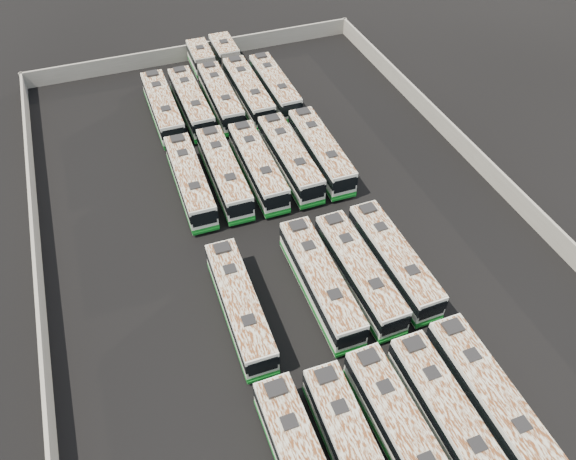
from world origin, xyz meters
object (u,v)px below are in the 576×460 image
object	(u,v)px
bus_midfront_right	(359,272)
bus_back_right	(240,78)
bus_front_left	(355,455)
bus_midback_far_right	(321,151)
bus_midback_far_left	(190,181)
bus_front_right	(449,418)
bus_midfront_center	(320,281)
bus_front_center	(402,432)
bus_midfront_far_left	(240,305)
bus_midback_left	(224,172)
bus_midback_center	(258,166)
bus_back_far_left	(163,108)
bus_back_left	(191,103)
bus_front_far_right	(490,399)
bus_back_center	(214,83)
bus_midback_right	(290,158)
bus_back_far_right	(275,86)
bus_midfront_far_right	(394,260)

from	to	relation	value
bus_midfront_right	bus_back_right	size ratio (longest dim) A/B	0.63
bus_front_left	bus_midfront_right	bearing A→B (deg)	64.48
bus_midfront_right	bus_midback_far_right	world-z (taller)	bus_midback_far_right
bus_midfront_right	bus_midback_far_left	world-z (taller)	bus_midback_far_left
bus_front_right	bus_midfront_center	world-z (taller)	bus_midfront_center
bus_front_center	bus_front_right	bearing A→B (deg)	-4.53
bus_midfront_far_left	bus_midback_left	xyz separation A→B (m)	(3.43, 16.68, 0.04)
bus_midfront_right	bus_midback_far_right	size ratio (longest dim) A/B	0.98
bus_midfront_right	bus_midback_center	size ratio (longest dim) A/B	0.99
bus_back_right	bus_midback_far_left	bearing A→B (deg)	-121.12
bus_midback_center	bus_back_far_left	bearing A→B (deg)	116.51
bus_midfront_center	bus_back_right	distance (m)	34.18
bus_midback_left	bus_front_left	bearing A→B (deg)	-89.10
bus_midfront_right	bus_back_left	bearing A→B (deg)	101.75
bus_midfront_right	bus_midback_left	world-z (taller)	bus_midback_left
bus_front_far_right	bus_midfront_center	bearing A→B (deg)	115.99
bus_front_left	bus_front_right	size ratio (longest dim) A/B	0.99
bus_midfront_center	bus_midback_center	size ratio (longest dim) A/B	1.01
bus_midfront_center	bus_midfront_right	distance (m)	3.47
bus_front_right	bus_back_center	size ratio (longest dim) A/B	0.65
bus_back_center	bus_front_far_right	bearing A→B (deg)	-80.89
bus_midback_far_left	bus_back_right	size ratio (longest dim) A/B	0.63
bus_front_far_right	bus_midfront_far_left	size ratio (longest dim) A/B	1.03
bus_front_center	bus_back_left	distance (m)	44.75
bus_front_left	bus_midfront_center	size ratio (longest dim) A/B	0.97
bus_midfront_far_left	bus_front_center	bearing A→B (deg)	-62.18
bus_midback_right	bus_back_right	size ratio (longest dim) A/B	0.64
bus_back_far_right	bus_midback_right	bearing A→B (deg)	-103.41
bus_front_right	bus_back_right	xyz separation A→B (m)	(-0.03, 48.15, 0.05)
bus_front_center	bus_midfront_right	xyz separation A→B (m)	(3.45, 13.77, 0.01)
bus_front_far_right	bus_back_center	bearing A→B (deg)	97.82
bus_front_far_right	bus_midfront_far_left	world-z (taller)	bus_front_far_right
bus_midfront_far_left	bus_midback_right	xyz separation A→B (m)	(10.51, 16.55, 0.06)
bus_midback_far_right	bus_back_left	bearing A→B (deg)	127.72
bus_front_right	bus_midfront_right	bearing A→B (deg)	89.89
bus_midfront_center	bus_midback_far_right	xyz separation A→B (m)	(7.02, 16.53, 0.00)
bus_front_far_right	bus_midback_far_right	world-z (taller)	bus_midback_far_right
bus_front_center	bus_front_right	xyz separation A→B (m)	(3.48, -0.21, 0.01)
bus_midfront_center	bus_midback_far_left	world-z (taller)	bus_midfront_center
bus_midfront_center	bus_back_far_left	xyz separation A→B (m)	(-6.95, 30.71, -0.01)
bus_front_far_right	bus_midfront_right	xyz separation A→B (m)	(-3.45, 13.83, -0.04)
bus_midfront_center	bus_midfront_far_right	xyz separation A→B (m)	(6.90, 0.08, -0.05)
bus_front_left	bus_back_far_left	xyz separation A→B (m)	(-3.37, 44.90, 0.05)
bus_midfront_far_left	bus_midback_far_left	bearing A→B (deg)	91.45
bus_back_far_left	bus_back_center	world-z (taller)	bus_back_far_left
bus_back_far_right	bus_midback_left	bearing A→B (deg)	-126.69
bus_midback_center	bus_front_right	bearing A→B (deg)	-82.90
bus_midback_left	bus_back_center	bearing A→B (deg)	79.09
bus_midback_left	bus_midback_center	world-z (taller)	bus_midback_left
bus_midback_far_left	bus_back_far_right	world-z (taller)	bus_midback_far_left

